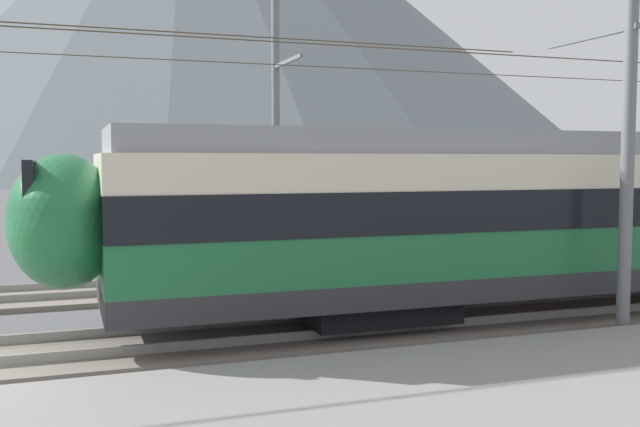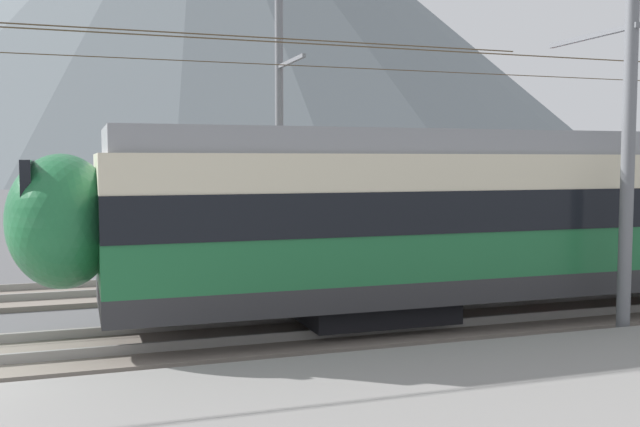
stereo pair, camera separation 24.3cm
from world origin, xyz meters
TOP-DOWN VIEW (x-y plane):
  - catenary_mast_mid at (12.08, -0.53)m, footprint 46.50×2.47m
  - catenary_mast_far_side at (8.33, 9.08)m, footprint 46.50×2.60m

SIDE VIEW (x-z plane):
  - catenary_mast_mid at x=12.08m, z-range 0.15..8.22m
  - catenary_mast_far_side at x=8.33m, z-range 0.19..8.24m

